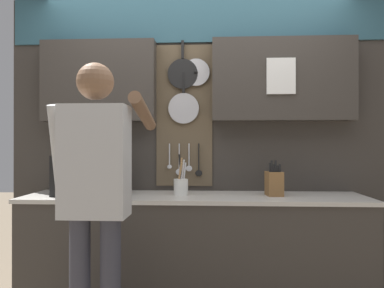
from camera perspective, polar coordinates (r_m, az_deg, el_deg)
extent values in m
cube|color=#38332D|center=(2.93, 0.39, -16.86)|extent=(2.51, 0.57, 0.87)
cube|color=beige|center=(2.84, 0.39, -8.11)|extent=(2.54, 0.60, 0.03)
cube|color=#38332D|center=(3.12, 0.66, -0.58)|extent=(3.11, 0.04, 2.51)
cube|color=#2D5666|center=(3.26, 0.64, 18.49)|extent=(3.07, 0.02, 0.38)
cube|color=#38332D|center=(3.19, -13.97, 9.24)|extent=(0.93, 0.16, 0.65)
cube|color=#38332D|center=(3.11, 13.67, 9.50)|extent=(1.12, 0.16, 0.65)
cube|color=brown|center=(3.10, -1.18, 4.38)|extent=(0.46, 0.01, 1.17)
cylinder|color=black|center=(3.12, -1.43, 10.64)|extent=(0.25, 0.02, 0.25)
cube|color=black|center=(3.16, -1.44, 14.19)|extent=(0.02, 0.02, 0.15)
cylinder|color=#B7B7BC|center=(3.08, -1.29, 5.45)|extent=(0.25, 0.02, 0.25)
cube|color=black|center=(3.10, -1.30, 9.31)|extent=(0.02, 0.02, 0.17)
cylinder|color=silver|center=(3.12, 0.65, 10.88)|extent=(0.22, 0.01, 0.22)
sphere|color=black|center=(3.10, 0.64, 10.94)|extent=(0.03, 0.03, 0.03)
cylinder|color=silver|center=(3.08, -3.45, -1.60)|extent=(0.01, 0.01, 0.18)
ellipsoid|color=silver|center=(3.08, -3.45, -3.49)|extent=(0.04, 0.01, 0.04)
cylinder|color=silver|center=(3.07, -1.96, -1.94)|extent=(0.01, 0.01, 0.22)
ellipsoid|color=silver|center=(3.08, -1.96, -4.27)|extent=(0.06, 0.01, 0.05)
cylinder|color=silver|center=(3.07, -0.46, -1.69)|extent=(0.01, 0.01, 0.19)
ellipsoid|color=silver|center=(3.07, -0.46, -3.75)|extent=(0.05, 0.01, 0.05)
cylinder|color=black|center=(3.06, 1.04, -2.05)|extent=(0.01, 0.01, 0.23)
ellipsoid|color=black|center=(3.07, 1.04, -4.48)|extent=(0.06, 0.01, 0.05)
cube|color=white|center=(3.02, 13.41, 10.05)|extent=(0.22, 0.02, 0.28)
cube|color=black|center=(2.98, -15.38, -4.53)|extent=(0.47, 0.34, 0.30)
cube|color=black|center=(2.83, -17.51, -4.75)|extent=(0.26, 0.01, 0.19)
cube|color=#333338|center=(2.76, -13.26, -4.87)|extent=(0.10, 0.01, 0.23)
cube|color=brown|center=(2.87, 12.40, -5.92)|extent=(0.12, 0.16, 0.18)
cylinder|color=black|center=(2.82, 11.77, -3.52)|extent=(0.02, 0.03, 0.07)
cylinder|color=black|center=(2.82, 12.06, -3.33)|extent=(0.02, 0.03, 0.09)
cylinder|color=black|center=(2.82, 12.36, -3.62)|extent=(0.02, 0.03, 0.06)
cylinder|color=black|center=(2.82, 12.65, -3.32)|extent=(0.02, 0.04, 0.09)
cylinder|color=black|center=(2.83, 12.95, -3.70)|extent=(0.02, 0.03, 0.05)
cylinder|color=black|center=(2.83, 13.24, -3.60)|extent=(0.02, 0.03, 0.06)
cylinder|color=white|center=(2.84, -1.70, -6.57)|extent=(0.11, 0.11, 0.12)
cylinder|color=tan|center=(2.83, -1.90, -4.80)|extent=(0.05, 0.04, 0.20)
cylinder|color=silver|center=(2.85, -1.21, -4.81)|extent=(0.04, 0.02, 0.20)
cylinder|color=silver|center=(2.84, -1.51, -4.59)|extent=(0.04, 0.03, 0.22)
cylinder|color=tan|center=(2.84, -1.86, -4.45)|extent=(0.04, 0.02, 0.23)
cylinder|color=black|center=(2.84, -1.73, -4.18)|extent=(0.03, 0.04, 0.26)
cube|color=#BCBCBC|center=(2.24, -14.54, -2.54)|extent=(0.38, 0.22, 0.65)
sphere|color=brown|center=(2.27, -14.53, 9.20)|extent=(0.22, 0.22, 0.22)
cylinder|color=#BCBCBC|center=(2.35, -19.64, -1.34)|extent=(0.08, 0.21, 0.58)
cylinder|color=brown|center=(2.46, -7.41, 4.75)|extent=(0.08, 0.58, 0.21)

